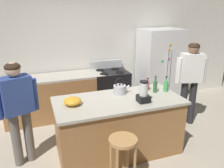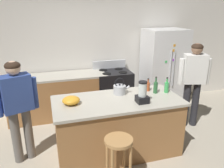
{
  "view_description": "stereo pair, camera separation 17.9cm",
  "coord_description": "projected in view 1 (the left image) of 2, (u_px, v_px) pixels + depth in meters",
  "views": [
    {
      "loc": [
        -1.16,
        -2.96,
        2.24
      ],
      "look_at": [
        0.0,
        0.3,
        1.05
      ],
      "focal_mm": 36.4,
      "sensor_mm": 36.0,
      "label": 1
    },
    {
      "loc": [
        -0.99,
        -3.01,
        2.24
      ],
      "look_at": [
        0.0,
        0.3,
        1.05
      ],
      "focal_mm": 36.4,
      "sensor_mm": 36.0,
      "label": 2
    }
  ],
  "objects": [
    {
      "name": "tea_kettle",
      "position": [
        120.0,
        89.0,
        3.64
      ],
      "size": [
        0.28,
        0.2,
        0.27
      ],
      "color": "#B7BABF",
      "rests_on": "kitchen_island"
    },
    {
      "name": "back_counter_run",
      "position": [
        56.0,
        97.0,
        4.71
      ],
      "size": [
        2.0,
        0.64,
        0.9
      ],
      "color": "#9E6B3D",
      "rests_on": "ground_plane"
    },
    {
      "name": "refrigerator",
      "position": [
        159.0,
        68.0,
        5.28
      ],
      "size": [
        0.9,
        0.73,
        1.77
      ],
      "color": "silver",
      "rests_on": "ground_plane"
    },
    {
      "name": "bottle_olive_oil",
      "position": [
        155.0,
        86.0,
        3.69
      ],
      "size": [
        0.07,
        0.07,
        0.28
      ],
      "color": "#2D6638",
      "rests_on": "kitchen_island"
    },
    {
      "name": "person_by_island_left",
      "position": [
        18.0,
        105.0,
        3.15
      ],
      "size": [
        0.58,
        0.34,
        1.55
      ],
      "color": "#66605B",
      "rests_on": "ground_plane"
    },
    {
      "name": "back_wall",
      "position": [
        87.0,
        49.0,
        5.03
      ],
      "size": [
        8.0,
        0.1,
        2.7
      ],
      "primitive_type": "cube",
      "color": "silver",
      "rests_on": "ground_plane"
    },
    {
      "name": "mixing_bowl",
      "position": [
        72.0,
        101.0,
        3.23
      ],
      "size": [
        0.25,
        0.25,
        0.11
      ],
      "primitive_type": "ellipsoid",
      "color": "orange",
      "rests_on": "kitchen_island"
    },
    {
      "name": "ground_plane",
      "position": [
        118.0,
        150.0,
        3.73
      ],
      "size": [
        14.0,
        14.0,
        0.0
      ],
      "primitive_type": "plane",
      "color": "#B2A893"
    },
    {
      "name": "kitchen_island",
      "position": [
        118.0,
        126.0,
        3.58
      ],
      "size": [
        1.95,
        0.92,
        0.9
      ],
      "color": "#9E6B3D",
      "rests_on": "ground_plane"
    },
    {
      "name": "bar_stool",
      "position": [
        123.0,
        150.0,
        2.84
      ],
      "size": [
        0.36,
        0.36,
        0.7
      ],
      "color": "#B7844C",
      "rests_on": "ground_plane"
    },
    {
      "name": "blender_appliance",
      "position": [
        144.0,
        93.0,
        3.31
      ],
      "size": [
        0.17,
        0.17,
        0.32
      ],
      "color": "black",
      "rests_on": "kitchen_island"
    },
    {
      "name": "bottle_cooking_sauce",
      "position": [
        147.0,
        86.0,
        3.79
      ],
      "size": [
        0.06,
        0.06,
        0.22
      ],
      "color": "#B24C26",
      "rests_on": "kitchen_island"
    },
    {
      "name": "person_by_sink_right",
      "position": [
        191.0,
        76.0,
        4.29
      ],
      "size": [
        0.59,
        0.32,
        1.62
      ],
      "color": "#26262B",
      "rests_on": "ground_plane"
    },
    {
      "name": "bottle_soda",
      "position": [
        166.0,
        86.0,
        3.73
      ],
      "size": [
        0.07,
        0.07,
        0.26
      ],
      "color": "#3FB259",
      "rests_on": "kitchen_island"
    },
    {
      "name": "stove_range",
      "position": [
        110.0,
        90.0,
        5.06
      ],
      "size": [
        0.76,
        0.65,
        1.08
      ],
      "color": "black",
      "rests_on": "ground_plane"
    }
  ]
}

